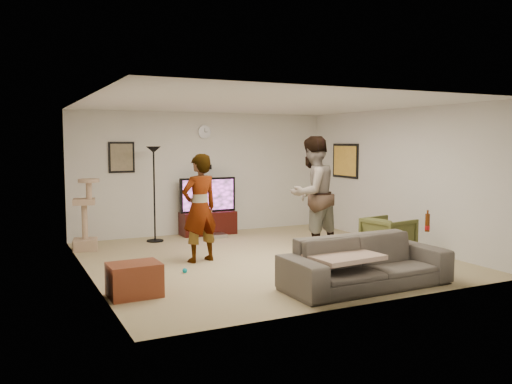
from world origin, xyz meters
name	(u,v)px	position (x,y,z in m)	size (l,w,h in m)	color
floor	(263,259)	(0.00, 0.00, -0.01)	(5.50, 5.50, 0.02)	tan
ceiling	(264,103)	(0.00, 0.00, 2.51)	(5.50, 5.50, 0.02)	silver
wall_back	(204,173)	(0.00, 2.75, 1.25)	(5.50, 0.04, 2.50)	silver
wall_front	(371,198)	(0.00, -2.75, 1.25)	(5.50, 0.04, 2.50)	silver
wall_left	(87,188)	(-2.75, 0.00, 1.25)	(0.04, 5.50, 2.50)	silver
wall_right	(397,177)	(2.75, 0.00, 1.25)	(0.04, 5.50, 2.50)	silver
wall_clock	(204,132)	(0.00, 2.72, 2.10)	(0.26, 0.26, 0.04)	white
wall_speaker	(205,167)	(0.00, 2.69, 1.38)	(0.25, 0.10, 0.10)	black
picture_back	(122,157)	(-1.70, 2.73, 1.60)	(0.42, 0.03, 0.52)	#706750
picture_right	(345,161)	(2.73, 1.60, 1.50)	(0.03, 0.78, 0.62)	gold
tv_stand	(208,223)	(-0.02, 2.50, 0.23)	(1.13, 0.45, 0.47)	black
console_box	(216,236)	(0.00, 2.11, 0.04)	(0.40, 0.30, 0.07)	#B1B1B6
tv	(208,195)	(-0.02, 2.50, 0.82)	(1.18, 0.08, 0.70)	black
tv_screen	(209,195)	(-0.02, 2.46, 0.82)	(1.09, 0.01, 0.62)	#E250E5
floor_lamp	(154,194)	(-1.21, 2.22, 0.90)	(0.32, 0.32, 1.81)	black
cat_tree	(84,214)	(-2.53, 1.94, 0.63)	(0.40, 0.40, 1.26)	tan
person_left	(200,208)	(-1.02, 0.22, 0.86)	(0.62, 0.41, 1.71)	#A3A3A3
person_right	(312,194)	(1.01, 0.14, 1.00)	(0.97, 0.76, 1.99)	#465E9F
sofa	(366,262)	(0.42, -2.14, 0.33)	(2.25, 0.88, 0.66)	#4D4842
throw_blanket	(342,256)	(0.05, -2.14, 0.44)	(0.90, 0.70, 0.06)	#CAAA94
beer_bottle	(427,223)	(1.46, -2.14, 0.78)	(0.06, 0.06, 0.25)	#5C2808
armchair	(388,236)	(1.97, -0.74, 0.32)	(0.69, 0.71, 0.65)	#434722
side_table	(134,280)	(-2.40, -1.24, 0.21)	(0.62, 0.47, 0.41)	maroon
toy_ball	(185,271)	(-1.47, -0.39, 0.04)	(0.07, 0.07, 0.07)	#0997B2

